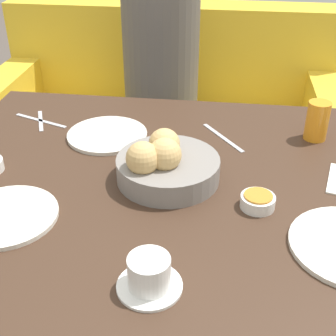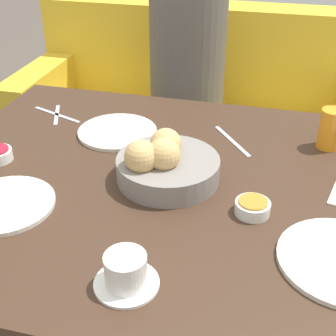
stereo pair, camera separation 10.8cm
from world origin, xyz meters
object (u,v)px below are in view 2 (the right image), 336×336
(bread_basket, at_px, (165,163))
(plate_far_center, at_px, (117,132))
(couch, at_px, (192,135))
(knife_silver, at_px, (57,115))
(spoon_coffee, at_px, (57,115))
(seated_person, at_px, (186,107))
(fork_silver, at_px, (232,141))
(plate_near_left, at_px, (5,204))
(coffee_cup, at_px, (126,272))
(juice_glass, at_px, (330,129))
(jam_bowl_honey, at_px, (253,207))

(bread_basket, bearing_deg, plate_far_center, 133.69)
(couch, xyz_separation_m, knife_silver, (-0.26, -0.78, 0.43))
(knife_silver, xyz_separation_m, spoon_coffee, (0.00, -0.00, 0.00))
(plate_far_center, relative_size, knife_silver, 1.25)
(knife_silver, bearing_deg, spoon_coffee, -74.96)
(seated_person, relative_size, plate_far_center, 5.53)
(fork_silver, bearing_deg, plate_far_center, -174.21)
(plate_near_left, distance_m, knife_silver, 0.46)
(couch, height_order, coffee_cup, couch)
(juice_glass, xyz_separation_m, coffee_cup, (-0.35, -0.60, -0.02))
(juice_glass, height_order, jam_bowl_honey, juice_glass)
(seated_person, bearing_deg, bread_basket, -81.09)
(seated_person, distance_m, bread_basket, 0.94)
(plate_near_left, bearing_deg, fork_silver, 43.70)
(knife_silver, bearing_deg, fork_silver, -3.89)
(plate_far_center, relative_size, juice_glass, 2.07)
(plate_near_left, height_order, fork_silver, plate_near_left)
(seated_person, height_order, knife_silver, seated_person)
(plate_near_left, distance_m, coffee_cup, 0.36)
(couch, relative_size, plate_near_left, 7.11)
(knife_silver, bearing_deg, plate_far_center, -17.45)
(seated_person, relative_size, bread_basket, 5.03)
(bread_basket, height_order, fork_silver, bread_basket)
(plate_near_left, distance_m, plate_far_center, 0.40)
(bread_basket, relative_size, plate_near_left, 1.12)
(bread_basket, height_order, coffee_cup, bread_basket)
(fork_silver, bearing_deg, plate_near_left, -136.30)
(plate_near_left, relative_size, fork_silver, 1.39)
(couch, xyz_separation_m, bread_basket, (0.14, -1.05, 0.48))
(couch, height_order, juice_glass, couch)
(juice_glass, height_order, coffee_cup, juice_glass)
(bread_basket, bearing_deg, jam_bowl_honey, -20.84)
(juice_glass, distance_m, knife_silver, 0.78)
(seated_person, xyz_separation_m, juice_glass, (0.51, -0.64, 0.27))
(spoon_coffee, bearing_deg, plate_near_left, -77.96)
(bread_basket, xyz_separation_m, jam_bowl_honey, (0.21, -0.08, -0.03))
(bread_basket, xyz_separation_m, plate_near_left, (-0.31, -0.19, -0.04))
(juice_glass, bearing_deg, fork_silver, -172.79)
(coffee_cup, height_order, knife_silver, coffee_cup)
(fork_silver, bearing_deg, juice_glass, 7.21)
(seated_person, height_order, juice_glass, seated_person)
(plate_far_center, height_order, jam_bowl_honey, jam_bowl_honey)
(coffee_cup, bearing_deg, plate_near_left, 154.89)
(knife_silver, bearing_deg, seated_person, 67.42)
(seated_person, relative_size, fork_silver, 7.83)
(bread_basket, distance_m, plate_far_center, 0.27)
(bread_basket, bearing_deg, coffee_cup, -86.67)
(juice_glass, xyz_separation_m, spoon_coffee, (-0.78, 0.00, -0.05))
(plate_far_center, height_order, spoon_coffee, plate_far_center)
(plate_near_left, relative_size, plate_far_center, 0.98)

